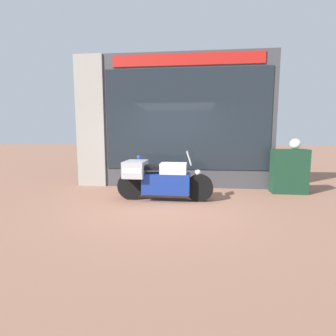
% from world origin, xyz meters
% --- Properties ---
extents(ground_plane, '(60.00, 60.00, 0.00)m').
position_xyz_m(ground_plane, '(0.00, 0.00, 0.00)').
color(ground_plane, '#8E604C').
extents(shop_building, '(5.77, 0.55, 3.85)m').
position_xyz_m(shop_building, '(-0.39, 2.00, 1.93)').
color(shop_building, '#424247').
rests_on(shop_building, ground).
extents(window_display, '(4.47, 0.30, 1.87)m').
position_xyz_m(window_display, '(0.35, 2.03, 0.45)').
color(window_display, slate).
rests_on(window_display, ground).
extents(paramedic_motorcycle, '(2.29, 0.76, 1.19)m').
position_xyz_m(paramedic_motorcycle, '(-0.20, 0.29, 0.54)').
color(paramedic_motorcycle, black).
rests_on(paramedic_motorcycle, ground).
extents(utility_cabinet, '(0.90, 0.43, 1.17)m').
position_xyz_m(utility_cabinet, '(3.15, 1.41, 0.59)').
color(utility_cabinet, '#193D28').
rests_on(utility_cabinet, ground).
extents(white_helmet, '(0.27, 0.27, 0.27)m').
position_xyz_m(white_helmet, '(3.27, 1.43, 1.31)').
color(white_helmet, white).
rests_on(white_helmet, utility_cabinet).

